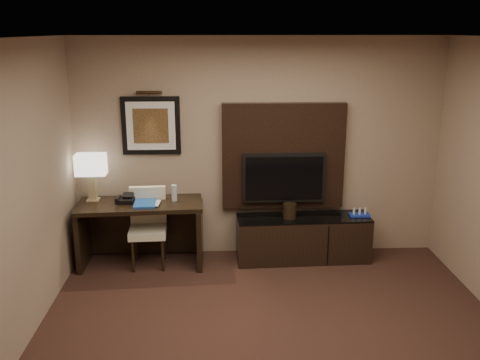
{
  "coord_description": "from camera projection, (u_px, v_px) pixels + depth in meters",
  "views": [
    {
      "loc": [
        -0.49,
        -3.91,
        2.77
      ],
      "look_at": [
        -0.26,
        1.8,
        1.15
      ],
      "focal_mm": 40.0,
      "sensor_mm": 36.0,
      "label": 1
    }
  ],
  "objects": [
    {
      "name": "desk",
      "position": [
        142.0,
        234.0,
        6.43
      ],
      "size": [
        1.5,
        0.72,
        0.78
      ],
      "primitive_type": "cube",
      "rotation": [
        0.0,
        0.0,
        0.06
      ],
      "color": "black",
      "rests_on": "floor"
    },
    {
      "name": "tv",
      "position": [
        284.0,
        178.0,
        6.52
      ],
      "size": [
        1.0,
        0.08,
        0.6
      ],
      "primitive_type": "cube",
      "color": "black",
      "rests_on": "tv_wall_panel"
    },
    {
      "name": "ceiling",
      "position": [
        287.0,
        39.0,
        3.8
      ],
      "size": [
        4.5,
        5.0,
        0.01
      ],
      "primitive_type": "cube",
      "color": "silver",
      "rests_on": "wall_back"
    },
    {
      "name": "water_bottle",
      "position": [
        174.0,
        193.0,
        6.38
      ],
      "size": [
        0.08,
        0.08,
        0.2
      ],
      "primitive_type": "cylinder",
      "rotation": [
        0.0,
        0.0,
        -0.25
      ],
      "color": "silver",
      "rests_on": "desk"
    },
    {
      "name": "desk_phone",
      "position": [
        125.0,
        199.0,
        6.32
      ],
      "size": [
        0.21,
        0.19,
        0.1
      ],
      "primitive_type": null,
      "rotation": [
        0.0,
        0.0,
        -0.07
      ],
      "color": "black",
      "rests_on": "desk"
    },
    {
      "name": "book",
      "position": [
        145.0,
        195.0,
        6.23
      ],
      "size": [
        0.17,
        0.03,
        0.23
      ],
      "primitive_type": "imported",
      "rotation": [
        0.0,
        0.0,
        -0.05
      ],
      "color": "tan",
      "rests_on": "desk"
    },
    {
      "name": "ice_bucket",
      "position": [
        290.0,
        211.0,
        6.46
      ],
      "size": [
        0.21,
        0.21,
        0.18
      ],
      "primitive_type": "cylinder",
      "rotation": [
        0.0,
        0.0,
        0.33
      ],
      "color": "black",
      "rests_on": "credenza"
    },
    {
      "name": "credenza",
      "position": [
        303.0,
        238.0,
        6.59
      ],
      "size": [
        1.64,
        0.51,
        0.56
      ],
      "primitive_type": "cube",
      "rotation": [
        0.0,
        0.0,
        0.04
      ],
      "color": "black",
      "rests_on": "floor"
    },
    {
      "name": "tv_wall_panel",
      "position": [
        283.0,
        156.0,
        6.54
      ],
      "size": [
        1.5,
        0.12,
        1.3
      ],
      "primitive_type": "cube",
      "color": "black",
      "rests_on": "wall_back"
    },
    {
      "name": "wall_back",
      "position": [
        259.0,
        149.0,
        6.57
      ],
      "size": [
        4.5,
        0.01,
        2.7
      ],
      "primitive_type": "cube",
      "color": "gray",
      "rests_on": "floor"
    },
    {
      "name": "desk_chair",
      "position": [
        148.0,
        231.0,
        6.37
      ],
      "size": [
        0.46,
        0.52,
        0.9
      ],
      "primitive_type": null,
      "rotation": [
        0.0,
        0.0,
        0.05
      ],
      "color": "#ECE6C5",
      "rests_on": "floor"
    },
    {
      "name": "minibar_tray",
      "position": [
        360.0,
        212.0,
        6.55
      ],
      "size": [
        0.25,
        0.16,
        0.09
      ],
      "primitive_type": null,
      "rotation": [
        0.0,
        0.0,
        -0.03
      ],
      "color": "#1930A8",
      "rests_on": "credenza"
    },
    {
      "name": "artwork",
      "position": [
        151.0,
        126.0,
        6.41
      ],
      "size": [
        0.7,
        0.04,
        0.7
      ],
      "primitive_type": "cube",
      "color": "black",
      "rests_on": "wall_back"
    },
    {
      "name": "table_lamp",
      "position": [
        92.0,
        177.0,
        6.34
      ],
      "size": [
        0.39,
        0.27,
        0.58
      ],
      "primitive_type": null,
      "rotation": [
        0.0,
        0.0,
        0.2
      ],
      "color": "tan",
      "rests_on": "desk"
    },
    {
      "name": "picture_light",
      "position": [
        149.0,
        92.0,
        6.27
      ],
      "size": [
        0.04,
        0.04,
        0.3
      ],
      "primitive_type": "cylinder",
      "color": "#3F2914",
      "rests_on": "wall_back"
    },
    {
      "name": "blue_folder",
      "position": [
        145.0,
        203.0,
        6.27
      ],
      "size": [
        0.27,
        0.35,
        0.02
      ],
      "primitive_type": "cube",
      "rotation": [
        0.0,
        0.0,
        0.05
      ],
      "color": "#1A4CA9",
      "rests_on": "desk"
    }
  ]
}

